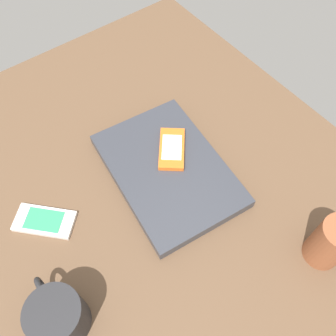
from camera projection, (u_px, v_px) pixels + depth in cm
name	position (u px, v px, depth cm)	size (l,w,h in cm)	color
desk_surface	(191.00, 215.00, 72.77)	(120.00, 80.00, 3.00)	brown
laptop_closed	(168.00, 170.00, 75.27)	(30.84, 21.37, 2.47)	#33353D
cell_phone_on_laptop	(172.00, 149.00, 75.92)	(11.20, 10.48, 1.26)	orange
cell_phone_on_desk	(45.00, 221.00, 69.94)	(12.18, 12.01, 1.05)	silver
pen_cup	(331.00, 243.00, 62.44)	(6.54, 6.54, 10.83)	brown
coffee_mug	(58.00, 316.00, 57.04)	(12.15, 8.88, 8.74)	#262628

